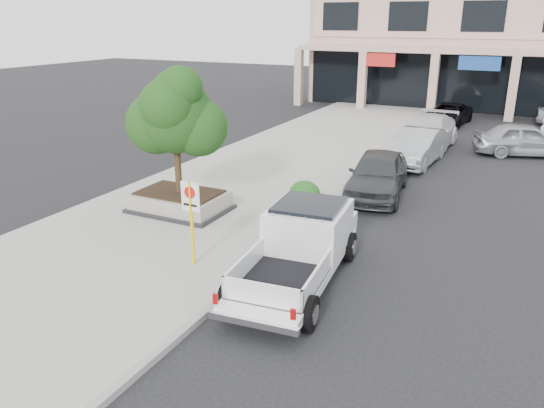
# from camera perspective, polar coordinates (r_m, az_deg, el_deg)

# --- Properties ---
(ground) EXTENTS (120.00, 120.00, 0.00)m
(ground) POSITION_cam_1_polar(r_m,az_deg,el_deg) (13.27, 3.37, -9.40)
(ground) COLOR black
(ground) RESTS_ON ground
(sidewalk) EXTENTS (8.00, 52.00, 0.15)m
(sidewalk) POSITION_cam_1_polar(r_m,az_deg,el_deg) (20.48, -4.18, 1.40)
(sidewalk) COLOR gray
(sidewalk) RESTS_ON ground
(curb) EXTENTS (0.20, 52.00, 0.15)m
(curb) POSITION_cam_1_polar(r_m,az_deg,el_deg) (18.87, 6.23, -0.25)
(curb) COLOR gray
(curb) RESTS_ON ground
(planter) EXTENTS (3.20, 2.20, 0.68)m
(planter) POSITION_cam_1_polar(r_m,az_deg,el_deg) (18.33, -9.87, 0.29)
(planter) COLOR black
(planter) RESTS_ON sidewalk
(planter_tree) EXTENTS (2.90, 2.55, 4.00)m
(planter_tree) POSITION_cam_1_polar(r_m,az_deg,el_deg) (17.64, -9.76, 9.43)
(planter_tree) COLOR #332113
(planter_tree) RESTS_ON planter
(no_parking_sign) EXTENTS (0.55, 0.09, 2.30)m
(no_parking_sign) POSITION_cam_1_polar(r_m,az_deg,el_deg) (13.88, -8.69, -0.85)
(no_parking_sign) COLOR yellow
(no_parking_sign) RESTS_ON sidewalk
(hedge) EXTENTS (1.10, 0.99, 0.93)m
(hedge) POSITION_cam_1_polar(r_m,az_deg,el_deg) (18.38, 3.53, 1.07)
(hedge) COLOR #154112
(hedge) RESTS_ON sidewalk
(pickup_truck) EXTENTS (2.69, 5.98, 1.83)m
(pickup_truck) POSITION_cam_1_polar(r_m,az_deg,el_deg) (13.25, 2.61, -5.01)
(pickup_truck) COLOR white
(pickup_truck) RESTS_ON ground
(curb_car_a) EXTENTS (2.60, 5.11, 1.67)m
(curb_car_a) POSITION_cam_1_polar(r_m,az_deg,el_deg) (20.34, 11.28, 3.18)
(curb_car_a) COLOR #2F3234
(curb_car_a) RESTS_ON ground
(curb_car_b) EXTENTS (2.04, 4.94, 1.59)m
(curb_car_b) POSITION_cam_1_polar(r_m,az_deg,el_deg) (25.30, 15.34, 5.94)
(curb_car_b) COLOR #989B9F
(curb_car_b) RESTS_ON ground
(curb_car_c) EXTENTS (2.60, 5.88, 1.68)m
(curb_car_c) POSITION_cam_1_polar(r_m,az_deg,el_deg) (28.35, 16.33, 7.34)
(curb_car_c) COLOR silver
(curb_car_c) RESTS_ON ground
(curb_car_d) EXTENTS (2.68, 5.00, 1.34)m
(curb_car_d) POSITION_cam_1_polar(r_m,az_deg,el_deg) (35.47, 18.34, 9.16)
(curb_car_d) COLOR black
(curb_car_d) RESTS_ON ground
(lot_car_a) EXTENTS (5.06, 3.27, 1.60)m
(lot_car_a) POSITION_cam_1_polar(r_m,az_deg,el_deg) (28.68, 25.60, 6.28)
(lot_car_a) COLOR #A1A5A9
(lot_car_a) RESTS_ON ground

